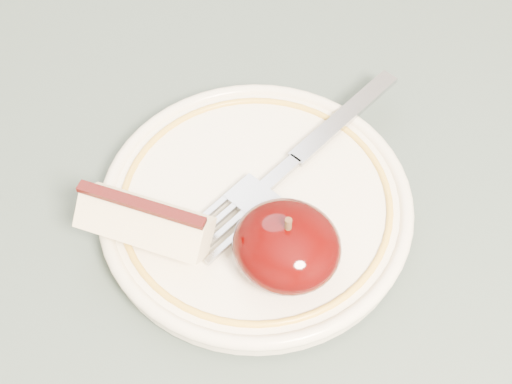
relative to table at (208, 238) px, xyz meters
The scene contains 5 objects.
table is the anchor object (origin of this frame).
plate 0.11m from the table, 14.60° to the right, with size 0.20×0.20×0.02m.
apple_half 0.16m from the table, 26.21° to the right, with size 0.06×0.06×0.05m.
apple_wedge 0.14m from the table, 84.51° to the right, with size 0.08×0.05×0.04m.
fork 0.13m from the table, 21.37° to the left, with size 0.07×0.19×0.00m.
Camera 1 is at (0.17, -0.23, 1.14)m, focal length 50.00 mm.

